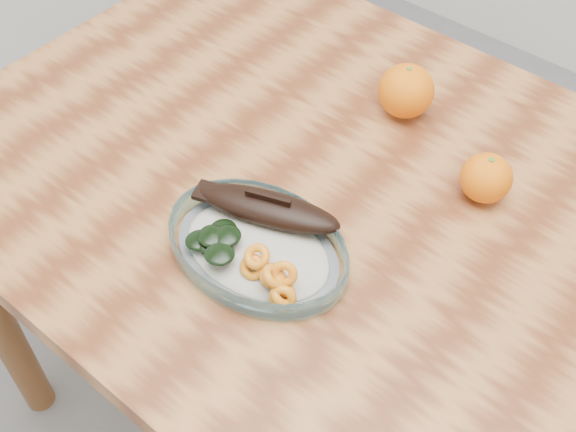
{
  "coord_description": "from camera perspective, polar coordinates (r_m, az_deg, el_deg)",
  "views": [
    {
      "loc": [
        0.35,
        -0.56,
        1.47
      ],
      "look_at": [
        -0.03,
        -0.09,
        0.77
      ],
      "focal_mm": 45.0,
      "sensor_mm": 36.0,
      "label": 1
    }
  ],
  "objects": [
    {
      "name": "orange_right",
      "position": [
        0.99,
        15.39,
        2.91
      ],
      "size": [
        0.07,
        0.07,
        0.07
      ],
      "primitive_type": "sphere",
      "color": "#FF6505",
      "rests_on": "dining_table"
    },
    {
      "name": "dining_table",
      "position": [
        1.05,
        4.75,
        -2.17
      ],
      "size": [
        1.2,
        0.8,
        0.75
      ],
      "color": "brown",
      "rests_on": "ground"
    },
    {
      "name": "orange_left",
      "position": [
        1.09,
        9.31,
        9.73
      ],
      "size": [
        0.08,
        0.08,
        0.08
      ],
      "primitive_type": "sphere",
      "color": "#FF6505",
      "rests_on": "dining_table"
    },
    {
      "name": "plated_meal",
      "position": [
        0.9,
        -2.42,
        -2.22
      ],
      "size": [
        0.48,
        0.48,
        0.07
      ],
      "rotation": [
        0.0,
        0.0,
        0.06
      ],
      "color": "white",
      "rests_on": "dining_table"
    }
  ]
}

